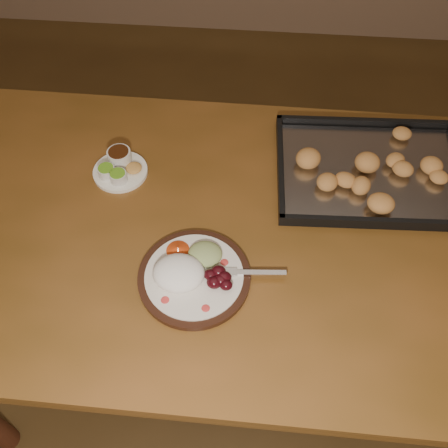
{
  "coord_description": "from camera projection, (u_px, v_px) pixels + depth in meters",
  "views": [
    {
      "loc": [
        0.21,
        -0.71,
        1.73
      ],
      "look_at": [
        0.15,
        -0.01,
        0.77
      ],
      "focal_mm": 40.0,
      "sensor_mm": 36.0,
      "label": 1
    }
  ],
  "objects": [
    {
      "name": "dinner_plate",
      "position": [
        192.0,
        273.0,
        1.11
      ],
      "size": [
        0.33,
        0.25,
        0.06
      ],
      "rotation": [
        0.0,
        0.0,
        0.02
      ],
      "color": "black",
      "rests_on": "dining_table"
    },
    {
      "name": "baking_tray",
      "position": [
        372.0,
        170.0,
        1.3
      ],
      "size": [
        0.5,
        0.38,
        0.05
      ],
      "rotation": [
        0.0,
        0.0,
        0.04
      ],
      "color": "black",
      "rests_on": "dining_table"
    },
    {
      "name": "condiment_saucer",
      "position": [
        119.0,
        167.0,
        1.3
      ],
      "size": [
        0.14,
        0.14,
        0.05
      ],
      "rotation": [
        0.0,
        0.0,
        -0.11
      ],
      "color": "white",
      "rests_on": "dining_table"
    },
    {
      "name": "dining_table",
      "position": [
        229.0,
        249.0,
        1.28
      ],
      "size": [
        1.51,
        0.91,
        0.75
      ],
      "rotation": [
        0.0,
        0.0,
        -0.01
      ],
      "color": "brown",
      "rests_on": "ground"
    },
    {
      "name": "ground",
      "position": [
        183.0,
        342.0,
        1.82
      ],
      "size": [
        4.0,
        4.0,
        0.0
      ],
      "primitive_type": "plane",
      "color": "brown",
      "rests_on": "ground"
    }
  ]
}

